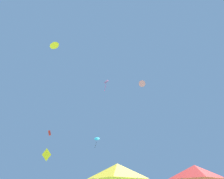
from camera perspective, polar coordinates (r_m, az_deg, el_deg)
canopy_tent_yellow at (r=14.03m, az=1.68°, el=-24.44°), size 3.13×3.13×3.35m
canopy_tent_red at (r=17.74m, az=24.98°, el=-22.59°), size 3.31×3.31×3.54m
kite_yellow_diamond at (r=32.43m, az=-19.98°, el=-18.89°), size 1.19×1.05×1.35m
kite_pink_delta at (r=40.13m, az=9.48°, el=1.84°), size 1.64×1.19×1.37m
kite_cyan_delta at (r=30.73m, az=-4.80°, el=-15.30°), size 0.95×0.76×1.84m
kite_red_box at (r=27.89m, az=-19.19°, el=-12.88°), size 0.57×0.47×0.74m
kite_pink_diamond at (r=40.64m, az=-1.92°, el=2.37°), size 1.18×1.11×2.88m
kite_yellow_delta at (r=29.12m, az=-17.84°, el=13.25°), size 1.55×1.62×0.81m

